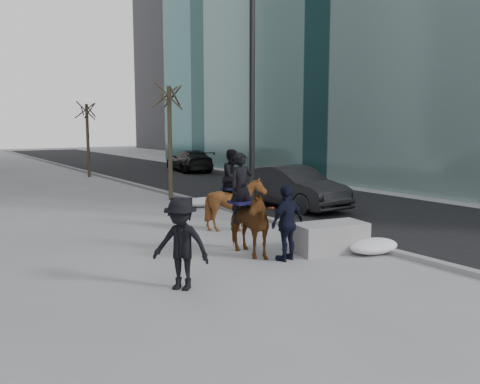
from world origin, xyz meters
TOP-DOWN VIEW (x-y plane):
  - ground at (0.00, 0.00)m, footprint 120.00×120.00m
  - road at (7.00, 10.00)m, footprint 8.00×90.00m
  - curb at (3.00, 10.00)m, footprint 0.25×90.00m
  - planter at (1.91, 0.07)m, footprint 1.91×1.16m
  - car_near at (5.33, 5.71)m, footprint 1.81×4.81m
  - car_far at (8.99, 20.90)m, footprint 2.71×5.16m
  - tree_near at (2.40, 10.04)m, footprint 1.20×1.20m
  - tree_far at (2.40, 21.17)m, footprint 1.20×1.20m
  - mounted_left at (-0.04, 0.95)m, footprint 0.96×1.94m
  - mounted_right at (1.31, 3.46)m, footprint 1.60×1.71m
  - feeder at (0.53, 0.04)m, footprint 1.09×0.96m
  - camera_crew at (-2.45, -0.49)m, footprint 1.21×1.29m
  - lamppost at (2.60, 4.30)m, footprint 0.25×1.82m
  - snow_piles at (2.70, 3.48)m, footprint 1.39×9.34m

SIDE VIEW (x-z plane):
  - ground at x=0.00m, z-range 0.00..0.00m
  - road at x=7.00m, z-range 0.00..0.01m
  - curb at x=3.00m, z-range 0.00..0.12m
  - snow_piles at x=2.70m, z-range 0.00..0.35m
  - planter at x=1.91m, z-range 0.00..0.72m
  - car_far at x=8.99m, z-range 0.00..1.43m
  - car_near at x=5.33m, z-range 0.00..1.57m
  - feeder at x=0.53m, z-range 0.00..1.76m
  - camera_crew at x=-2.45m, z-range 0.01..1.76m
  - mounted_left at x=-0.04m, z-range -0.31..2.14m
  - mounted_right at x=1.31m, z-range -0.24..2.16m
  - tree_far at x=2.40m, z-range 0.00..4.76m
  - tree_near at x=2.40m, z-range 0.00..5.16m
  - lamppost at x=2.60m, z-range 0.45..9.54m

